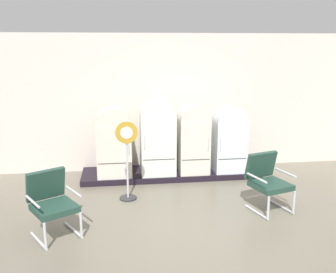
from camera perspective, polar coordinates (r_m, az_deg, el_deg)
ground at (r=5.73m, az=4.78°, el=-16.10°), size 12.00×10.00×0.05m
back_wall at (r=8.68m, az=-0.10°, el=5.17°), size 11.76×0.12×3.04m
display_plinth at (r=8.42m, az=0.46°, el=-5.46°), size 3.84×0.95×0.12m
refrigerator_0 at (r=7.98m, az=-8.06°, el=-0.53°), size 0.71×0.61×1.45m
refrigerator_1 at (r=8.04m, az=-1.58°, el=0.31°), size 0.72×0.69×1.60m
refrigerator_2 at (r=8.16m, az=3.76°, el=-0.08°), size 0.63×0.68×1.45m
refrigerator_3 at (r=8.31m, az=9.10°, el=-0.08°), size 0.66×0.61×1.42m
armchair_left at (r=6.02m, az=-16.94°, el=-9.11°), size 0.85×0.89×0.98m
armchair_right at (r=6.85m, az=14.56°, el=-6.14°), size 0.78×0.83×0.98m
sign_stand at (r=7.03m, az=-6.08°, el=-4.17°), size 0.40×0.32×1.47m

